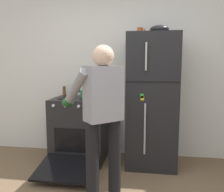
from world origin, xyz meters
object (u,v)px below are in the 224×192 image
Objects in this scene: stove_range at (79,130)px; mixing_bowl at (159,29)px; red_pot at (89,94)px; coffee_mug at (140,31)px; pepper_mill at (64,91)px; refrigerator at (152,101)px; person_cook at (101,110)px.

mixing_bowl is at bearing 0.91° from stove_range.
red_pot is 1.36× the size of mixing_bowl.
coffee_mug is (0.71, 0.10, 0.88)m from red_pot.
stove_range is 1.66m from coffee_mug.
coffee_mug reaches higher than stove_range.
pepper_mill is 0.57× the size of mixing_bowl.
stove_range is 0.56m from red_pot.
stove_range is 10.96× the size of coffee_mug.
stove_range is at bearing -175.53° from coffee_mug.
stove_range is 3.52× the size of red_pot.
stove_range is 1.82m from mixing_bowl.
coffee_mug is 0.44× the size of mixing_bowl.
refrigerator reaches higher than stove_range.
refrigerator is 12.51× the size of pepper_mill.
coffee_mug reaches higher than refrigerator.
refrigerator is 1.37m from pepper_mill.
stove_range is 0.66m from pepper_mill.
refrigerator is 7.10× the size of mixing_bowl.
person_cook is 14.28× the size of coffee_mug.
person_cook is 1.49m from mixing_bowl.
person_cook is at bearing -120.19° from mixing_bowl.
coffee_mug is 0.26m from mixing_bowl.
coffee_mug is 0.77× the size of pepper_mill.
mixing_bowl reaches higher than refrigerator.
red_pot is 0.52m from pepper_mill.
pepper_mill is at bearing 171.54° from refrigerator.
red_pot is at bearing -177.04° from mixing_bowl.
refrigerator is 1.14× the size of person_cook.
pepper_mill is 1.68m from mixing_bowl.
refrigerator is at bearing -179.79° from mixing_bowl.
red_pot is at bearing 111.15° from person_cook.
coffee_mug reaches higher than pepper_mill.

